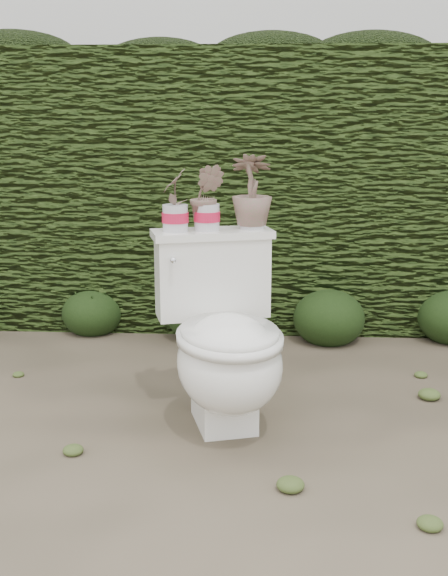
# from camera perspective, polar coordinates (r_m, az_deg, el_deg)

# --- Properties ---
(ground) EXTENTS (60.00, 60.00, 0.00)m
(ground) POSITION_cam_1_polar(r_m,az_deg,el_deg) (3.14, 2.51, -9.86)
(ground) COLOR #6A5E49
(ground) RESTS_ON ground
(hedge) EXTENTS (8.00, 1.00, 1.60)m
(hedge) POSITION_cam_1_polar(r_m,az_deg,el_deg) (4.49, 2.87, 7.96)
(hedge) COLOR #364D19
(hedge) RESTS_ON ground
(house_wall) EXTENTS (8.00, 3.50, 4.00)m
(house_wall) POSITION_cam_1_polar(r_m,az_deg,el_deg) (8.92, 7.23, 18.52)
(house_wall) COLOR silver
(house_wall) RESTS_ON ground
(toilet) EXTENTS (0.62, 0.78, 0.78)m
(toilet) POSITION_cam_1_polar(r_m,az_deg,el_deg) (2.89, 0.06, -4.41)
(toilet) COLOR white
(toilet) RESTS_ON ground
(potted_plant_left) EXTENTS (0.10, 0.13, 0.24)m
(potted_plant_left) POSITION_cam_1_polar(r_m,az_deg,el_deg) (2.97, -3.89, 6.80)
(potted_plant_left) COLOR #257733
(potted_plant_left) RESTS_ON toilet
(potted_plant_center) EXTENTS (0.16, 0.13, 0.26)m
(potted_plant_center) POSITION_cam_1_polar(r_m,az_deg,el_deg) (2.99, -1.37, 7.03)
(potted_plant_center) COLOR #257733
(potted_plant_center) RESTS_ON toilet
(potted_plant_right) EXTENTS (0.18, 0.18, 0.30)m
(potted_plant_right) POSITION_cam_1_polar(r_m,az_deg,el_deg) (3.04, 2.23, 7.50)
(potted_plant_right) COLOR #257733
(potted_plant_right) RESTS_ON toilet
(liriope_clump_2) EXTENTS (0.35, 0.35, 0.28)m
(liriope_clump_2) POSITION_cam_1_polar(r_m,az_deg,el_deg) (4.27, -10.36, -1.56)
(liriope_clump_2) COLOR #1F3311
(liriope_clump_2) RESTS_ON ground
(liriope_clump_3) EXTENTS (0.44, 0.44, 0.35)m
(liriope_clump_3) POSITION_cam_1_polar(r_m,az_deg,el_deg) (4.09, -1.56, -1.53)
(liriope_clump_3) COLOR #1F3311
(liriope_clump_3) RESTS_ON ground
(liriope_clump_4) EXTENTS (0.40, 0.40, 0.32)m
(liriope_clump_4) POSITION_cam_1_polar(r_m,az_deg,el_deg) (4.07, 8.30, -1.99)
(liriope_clump_4) COLOR #1F3311
(liriope_clump_4) RESTS_ON ground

